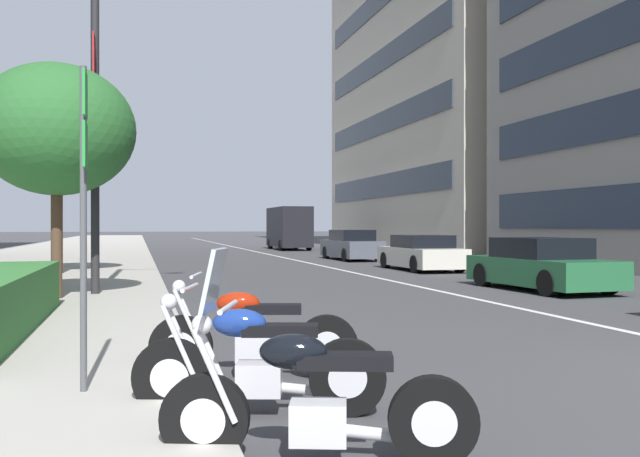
{
  "coord_description": "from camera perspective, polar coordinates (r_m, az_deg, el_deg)",
  "views": [
    {
      "loc": [
        -4.69,
        7.22,
        1.61
      ],
      "look_at": [
        14.89,
        1.92,
        1.54
      ],
      "focal_mm": 37.85,
      "sensor_mm": 36.0,
      "label": 1
    }
  ],
  "objects": [
    {
      "name": "sidewalk_right_plaza",
      "position": [
        34.95,
        -21.73,
        -2.34
      ],
      "size": [
        160.0,
        9.31,
        0.15
      ],
      "primitive_type": "cube",
      "color": "#A39E93",
      "rests_on": "ground"
    },
    {
      "name": "lane_centre_stripe",
      "position": [
        40.37,
        -4.84,
        -2.09
      ],
      "size": [
        110.0,
        0.16,
        0.01
      ],
      "primitive_type": "cube",
      "color": "silver",
      "rests_on": "ground"
    },
    {
      "name": "motorcycle_nearest_camera",
      "position": [
        4.69,
        -0.72,
        -14.36
      ],
      "size": [
        0.86,
        2.09,
        1.46
      ],
      "rotation": [
        0.0,
        0.0,
        1.27
      ],
      "color": "black",
      "rests_on": "ground"
    },
    {
      "name": "motorcycle_by_sign_pole",
      "position": [
        5.87,
        -5.38,
        -11.49
      ],
      "size": [
        0.8,
        2.11,
        1.11
      ],
      "rotation": [
        0.0,
        0.0,
        1.3
      ],
      "color": "black",
      "rests_on": "ground"
    },
    {
      "name": "motorcycle_under_tarp",
      "position": [
        7.27,
        -5.77,
        -9.2
      ],
      "size": [
        0.77,
        2.18,
        1.11
      ],
      "rotation": [
        0.0,
        0.0,
        1.33
      ],
      "color": "black",
      "rests_on": "ground"
    },
    {
      "name": "car_mid_block_traffic",
      "position": [
        17.91,
        18.2,
        -3.0
      ],
      "size": [
        4.32,
        2.05,
        1.32
      ],
      "rotation": [
        0.0,
        0.0,
        0.05
      ],
      "color": "#236038",
      "rests_on": "ground"
    },
    {
      "name": "car_approaching_light",
      "position": [
        24.95,
        8.54,
        -2.11
      ],
      "size": [
        4.41,
        1.86,
        1.29
      ],
      "rotation": [
        0.0,
        0.0,
        -0.0
      ],
      "color": "beige",
      "rests_on": "ground"
    },
    {
      "name": "car_following_behind",
      "position": [
        32.2,
        2.67,
        -1.48
      ],
      "size": [
        4.65,
        1.88,
        1.44
      ],
      "rotation": [
        0.0,
        0.0,
        0.02
      ],
      "color": "#4C515B",
      "rests_on": "ground"
    },
    {
      "name": "delivery_van_ahead",
      "position": [
        46.17,
        -2.65,
        0.11
      ],
      "size": [
        5.71,
        2.14,
        2.9
      ],
      "rotation": [
        0.0,
        0.0,
        -0.0
      ],
      "color": "black",
      "rests_on": "ground"
    },
    {
      "name": "parking_sign_by_curb",
      "position": [
        6.32,
        -19.33,
        3.23
      ],
      "size": [
        0.32,
        0.06,
        2.88
      ],
      "color": "#47494C",
      "rests_on": "sidewalk_right_plaza"
    },
    {
      "name": "street_lamp_with_banners",
      "position": [
        15.8,
        -17.42,
        13.77
      ],
      "size": [
        1.26,
        2.2,
        8.7
      ],
      "color": "#232326",
      "rests_on": "sidewalk_right_plaza"
    },
    {
      "name": "street_tree_far_plaza",
      "position": [
        14.83,
        -21.39,
        7.75
      ],
      "size": [
        3.15,
        3.15,
        4.76
      ],
      "color": "#473323",
      "rests_on": "sidewalk_right_plaza"
    },
    {
      "name": "street_tree_mid_sidewalk",
      "position": [
        22.67,
        -21.2,
        7.01
      ],
      "size": [
        3.33,
        3.33,
        5.59
      ],
      "color": "#473323",
      "rests_on": "sidewalk_right_plaza"
    }
  ]
}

